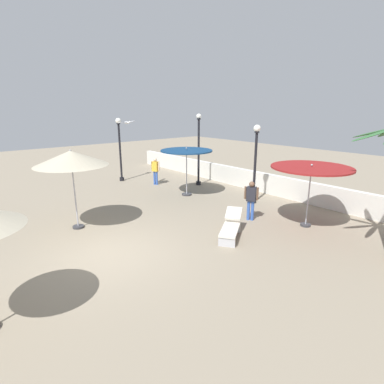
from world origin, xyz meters
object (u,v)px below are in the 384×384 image
patio_umbrella_3 (71,158)px  seagull_0 (127,122)px  lamp_post_1 (255,159)px  guest_0 (155,169)px  lamp_post_2 (199,148)px  lounge_chair_0 (231,225)px  guest_1 (251,197)px  patio_umbrella_2 (311,169)px  lamp_post_0 (120,145)px  patio_umbrella_1 (186,153)px

patio_umbrella_3 → seagull_0: bearing=128.9°
lamp_post_1 → guest_0: lamp_post_1 is taller
lamp_post_2 → lounge_chair_0: 7.65m
guest_1 → lamp_post_2: bearing=158.3°
guest_1 → patio_umbrella_3: bearing=-123.3°
patio_umbrella_3 → lamp_post_2: bearing=104.4°
lamp_post_2 → guest_1: size_ratio=2.54×
patio_umbrella_2 → patio_umbrella_3: 8.64m
lamp_post_0 → guest_0: 2.71m
guest_1 → patio_umbrella_2: bearing=32.1°
guest_1 → seagull_0: bearing=-168.1°
guest_0 → guest_1: 7.32m
lamp_post_1 → guest_0: size_ratio=2.30×
guest_1 → patio_umbrella_1: bearing=175.4°
lamp_post_1 → seagull_0: 6.72m
lamp_post_1 → lounge_chair_0: size_ratio=1.98×
patio_umbrella_3 → lamp_post_0: size_ratio=0.78×
lamp_post_2 → patio_umbrella_3: bearing=-75.6°
lamp_post_1 → lamp_post_0: bearing=-162.4°
lamp_post_0 → lamp_post_1: (8.12, 2.58, -0.10)m
patio_umbrella_2 → lounge_chair_0: bearing=-112.2°
patio_umbrella_3 → lamp_post_1: bearing=73.1°
lamp_post_1 → seagull_0: size_ratio=2.80×
patio_umbrella_3 → lamp_post_0: lamp_post_0 is taller
lounge_chair_0 → seagull_0: bearing=177.6°
patio_umbrella_1 → patio_umbrella_3: size_ratio=0.88×
patio_umbrella_2 → lamp_post_0: lamp_post_0 is taller
lamp_post_0 → guest_1: bearing=4.0°
guest_0 → seagull_0: seagull_0 is taller
lounge_chair_0 → seagull_0: 8.24m
guest_0 → lounge_chair_0: bearing=-15.3°
patio_umbrella_2 → guest_0: bearing=-175.4°
patio_umbrella_3 → lamp_post_1: 7.85m
patio_umbrella_2 → lamp_post_2: size_ratio=0.72×
guest_0 → lamp_post_0: bearing=-154.7°
lounge_chair_0 → guest_1: guest_1 is taller
patio_umbrella_1 → patio_umbrella_3: bearing=-82.5°
lamp_post_2 → lounge_chair_0: lamp_post_2 is taller
patio_umbrella_1 → guest_1: 4.62m
seagull_0 → patio_umbrella_1: bearing=35.7°
patio_umbrella_1 → lamp_post_1: size_ratio=0.71×
lamp_post_1 → patio_umbrella_2: bearing=-14.2°
patio_umbrella_2 → guest_1: patio_umbrella_2 is taller
lamp_post_0 → lamp_post_1: lamp_post_0 is taller
lamp_post_0 → guest_1: (9.50, 0.66, -1.21)m
patio_umbrella_1 → lamp_post_0: lamp_post_0 is taller
lounge_chair_0 → guest_1: bearing=108.4°
lamp_post_2 → lamp_post_1: bearing=-4.5°
patio_umbrella_1 → patio_umbrella_2: patio_umbrella_1 is taller
guest_0 → guest_1: guest_1 is taller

